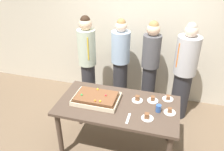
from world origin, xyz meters
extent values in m
plane|color=brown|center=(0.00, 0.00, 0.00)|extent=(12.00, 12.00, 0.00)
cube|color=beige|center=(0.00, 1.60, 1.50)|extent=(8.00, 0.12, 3.00)
cube|color=#47382D|center=(0.00, 0.00, 0.76)|extent=(1.63, 0.86, 0.04)
cylinder|color=#47382D|center=(-0.74, -0.35, 0.37)|extent=(0.07, 0.07, 0.74)
cylinder|color=#47382D|center=(-0.74, 0.35, 0.37)|extent=(0.07, 0.07, 0.74)
cylinder|color=#47382D|center=(0.74, 0.35, 0.37)|extent=(0.07, 0.07, 0.74)
cube|color=beige|center=(-0.31, 0.01, 0.79)|extent=(0.62, 0.42, 0.01)
cube|color=beige|center=(-0.31, -0.20, 0.82)|extent=(0.62, 0.01, 0.05)
cube|color=beige|center=(-0.31, 0.21, 0.82)|extent=(0.62, 0.01, 0.05)
cube|color=beige|center=(-0.61, 0.01, 0.82)|extent=(0.01, 0.42, 0.05)
cube|color=beige|center=(0.00, 0.01, 0.82)|extent=(0.01, 0.42, 0.05)
cube|color=brown|center=(-0.31, 0.01, 0.83)|extent=(0.55, 0.35, 0.08)
sphere|color=red|center=(-0.18, 0.03, 0.88)|extent=(0.03, 0.03, 0.03)
sphere|color=orange|center=(-0.28, -0.13, 0.88)|extent=(0.03, 0.03, 0.03)
sphere|color=yellow|center=(-0.21, -0.12, 0.88)|extent=(0.03, 0.03, 0.03)
sphere|color=green|center=(-0.50, -0.05, 0.88)|extent=(0.03, 0.03, 0.03)
sphere|color=yellow|center=(-0.33, 0.15, 0.88)|extent=(0.03, 0.03, 0.03)
cylinder|color=white|center=(0.69, 0.01, 0.79)|extent=(0.15, 0.15, 0.01)
cube|color=brown|center=(0.68, 0.01, 0.82)|extent=(0.05, 0.05, 0.06)
cylinder|color=white|center=(0.45, 0.21, 0.79)|extent=(0.15, 0.15, 0.01)
cube|color=brown|center=(0.44, 0.21, 0.82)|extent=(0.05, 0.06, 0.06)
cylinder|color=white|center=(0.43, -0.19, 0.79)|extent=(0.15, 0.15, 0.01)
cube|color=brown|center=(0.42, -0.19, 0.83)|extent=(0.06, 0.06, 0.07)
cylinder|color=white|center=(0.24, 0.16, 0.79)|extent=(0.15, 0.15, 0.01)
cube|color=brown|center=(0.24, 0.16, 0.83)|extent=(0.06, 0.05, 0.06)
cylinder|color=white|center=(0.65, 0.31, 0.79)|extent=(0.15, 0.15, 0.01)
cube|color=brown|center=(0.65, 0.30, 0.82)|extent=(0.05, 0.07, 0.05)
cylinder|color=#2D5199|center=(0.54, -0.01, 0.83)|extent=(0.07, 0.07, 0.10)
cube|color=silver|center=(0.20, -0.25, 0.79)|extent=(0.03, 0.20, 0.01)
cylinder|color=#28282D|center=(-0.80, 0.97, 0.42)|extent=(0.25, 0.25, 0.83)
cylinder|color=#B7C6B2|center=(-0.80, 0.97, 1.14)|extent=(0.31, 0.31, 0.63)
cube|color=gold|center=(-0.74, 0.84, 1.18)|extent=(0.04, 0.02, 0.40)
sphere|color=beige|center=(-0.80, 0.97, 1.55)|extent=(0.21, 0.21, 0.21)
sphere|color=black|center=(-0.80, 0.97, 1.61)|extent=(0.17, 0.17, 0.17)
cylinder|color=#28282D|center=(0.28, 1.16, 0.42)|extent=(0.25, 0.25, 0.84)
cylinder|color=#4C4C51|center=(0.28, 1.16, 1.12)|extent=(0.31, 0.31, 0.56)
sphere|color=beige|center=(0.28, 1.16, 1.50)|extent=(0.22, 0.22, 0.22)
sphere|color=olive|center=(0.28, 1.16, 1.56)|extent=(0.17, 0.17, 0.17)
cylinder|color=#28282D|center=(0.85, 1.04, 0.43)|extent=(0.29, 0.29, 0.85)
cylinder|color=#B2B2B7|center=(0.85, 1.04, 1.16)|extent=(0.37, 0.37, 0.62)
cube|color=orange|center=(0.72, 0.92, 1.19)|extent=(0.04, 0.02, 0.40)
sphere|color=beige|center=(0.85, 1.04, 1.56)|extent=(0.20, 0.20, 0.20)
sphere|color=#B2A899|center=(0.85, 1.04, 1.62)|extent=(0.15, 0.15, 0.15)
cylinder|color=#28282D|center=(-0.25, 1.15, 0.43)|extent=(0.26, 0.26, 0.86)
cylinder|color=#93ADCC|center=(-0.25, 1.15, 1.14)|extent=(0.33, 0.33, 0.55)
sphere|color=beige|center=(-0.25, 1.15, 1.51)|extent=(0.20, 0.20, 0.20)
sphere|color=olive|center=(-0.25, 1.15, 1.56)|extent=(0.15, 0.15, 0.15)
camera|label=1|loc=(0.60, -2.43, 2.62)|focal=36.53mm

